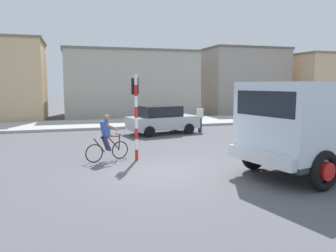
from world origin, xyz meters
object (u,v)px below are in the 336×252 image
at_px(car_red_near, 162,120).
at_px(traffic_light_pole, 136,105).
at_px(cyclist, 107,138).
at_px(pedestrian_near_kerb, 200,118).
at_px(truck_foreground, 321,121).

bearing_deg(car_red_near, traffic_light_pole, -113.76).
bearing_deg(cyclist, pedestrian_near_kerb, 44.57).
bearing_deg(traffic_light_pole, cyclist, 173.04).
bearing_deg(cyclist, traffic_light_pole, -6.96).
xyz_separation_m(truck_foreground, pedestrian_near_kerb, (-0.32, 9.55, -0.82)).
relative_size(truck_foreground, car_red_near, 1.37).
bearing_deg(truck_foreground, cyclist, 151.07).
distance_m(truck_foreground, traffic_light_pole, 6.35).
bearing_deg(car_red_near, truck_foreground, -74.28).
relative_size(cyclist, traffic_light_pole, 0.54).
height_order(truck_foreground, cyclist, truck_foreground).
xyz_separation_m(truck_foreground, car_red_near, (-2.67, 9.48, -0.85)).
relative_size(traffic_light_pole, car_red_near, 0.75).
bearing_deg(pedestrian_near_kerb, truck_foreground, -88.10).
relative_size(car_red_near, pedestrian_near_kerb, 2.63).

